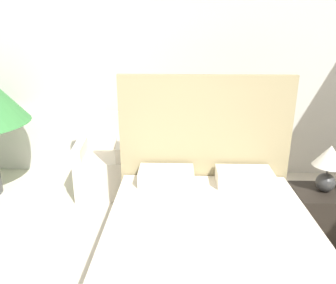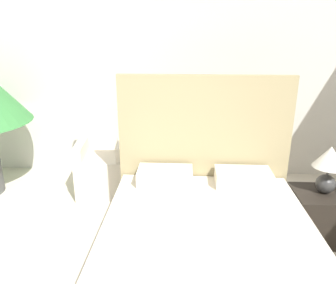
{
  "view_description": "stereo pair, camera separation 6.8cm",
  "coord_description": "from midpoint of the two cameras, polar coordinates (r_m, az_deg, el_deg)",
  "views": [
    {
      "loc": [
        0.29,
        -0.6,
        1.88
      ],
      "look_at": [
        0.18,
        2.7,
        0.75
      ],
      "focal_mm": 35.0,
      "sensor_mm": 36.0,
      "label": 1
    },
    {
      "loc": [
        0.35,
        -0.6,
        1.88
      ],
      "look_at": [
        0.18,
        2.7,
        0.75
      ],
      "focal_mm": 35.0,
      "sensor_mm": 36.0,
      "label": 2
    }
  ],
  "objects": [
    {
      "name": "armchair_near_window_left",
      "position": [
        4.05,
        -10.74,
        -4.36
      ],
      "size": [
        0.64,
        0.67,
        0.93
      ],
      "rotation": [
        0.0,
        0.0,
        0.11
      ],
      "color": "beige",
      "rests_on": "ground_plane"
    },
    {
      "name": "table_lamp",
      "position": [
        3.27,
        26.79,
        -3.4
      ],
      "size": [
        0.29,
        0.29,
        0.45
      ],
      "color": "#333333",
      "rests_on": "nightstand"
    },
    {
      "name": "bed",
      "position": [
        2.56,
        7.76,
        -19.31
      ],
      "size": [
        1.63,
        2.17,
        1.5
      ],
      "color": "#8C7A5B",
      "rests_on": "ground_plane"
    },
    {
      "name": "wall_back",
      "position": [
        4.28,
        -1.35,
        13.15
      ],
      "size": [
        10.0,
        0.06,
        2.9
      ],
      "color": "silver",
      "rests_on": "ground_plane"
    },
    {
      "name": "nightstand",
      "position": [
        3.46,
        25.22,
        -11.49
      ],
      "size": [
        0.49,
        0.45,
        0.47
      ],
      "color": "black",
      "rests_on": "ground_plane"
    },
    {
      "name": "armchair_near_window_right",
      "position": [
        3.94,
        1.89,
        -4.7
      ],
      "size": [
        0.61,
        0.64,
        0.93
      ],
      "rotation": [
        0.0,
        0.0,
        0.06
      ],
      "color": "beige",
      "rests_on": "ground_plane"
    }
  ]
}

